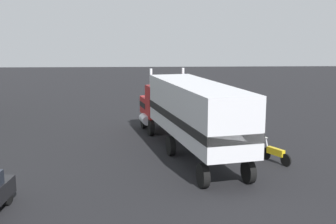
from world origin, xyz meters
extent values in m
plane|color=black|center=(0.00, 0.00, 0.00)|extent=(120.00, 120.00, 0.00)
cube|color=silver|center=(-2.18, -3.50, 0.01)|extent=(4.32, 1.14, 0.01)
cube|color=silver|center=(0.13, -5.76, 0.01)|extent=(4.30, 1.27, 0.01)
cube|color=#B21919|center=(1.42, 0.64, 1.70)|extent=(2.30, 2.83, 1.20)
cube|color=#B21919|center=(-0.14, 0.30, 2.20)|extent=(1.91, 2.74, 2.20)
cube|color=silver|center=(2.34, 0.85, 1.70)|extent=(0.53, 2.07, 1.08)
cube|color=black|center=(1.42, 0.64, 1.76)|extent=(2.31, 2.87, 0.36)
cylinder|color=silver|center=(-0.91, 1.25, 2.80)|extent=(0.18, 0.18, 3.40)
cylinder|color=silver|center=(-0.44, -0.90, 2.80)|extent=(0.18, 0.18, 3.40)
cube|color=silver|center=(-6.34, -1.08, 2.75)|extent=(10.81, 4.81, 2.80)
cube|color=black|center=(-6.34, -1.08, 2.33)|extent=(10.82, 4.85, 0.44)
cylinder|color=silver|center=(-0.01, 1.66, 0.95)|extent=(1.41, 0.91, 0.64)
cylinder|color=black|center=(1.48, 1.78, 0.55)|extent=(1.14, 0.53, 1.10)
cylinder|color=black|center=(1.95, -0.37, 0.55)|extent=(1.14, 0.53, 1.10)
cylinder|color=black|center=(-0.77, 1.28, 0.55)|extent=(1.14, 0.53, 1.10)
cylinder|color=black|center=(-0.29, -0.86, 0.55)|extent=(1.14, 0.53, 1.10)
cylinder|color=black|center=(-5.60, 0.21, 0.55)|extent=(1.14, 0.53, 1.10)
cylinder|color=black|center=(-5.12, -1.93, 0.55)|extent=(1.14, 0.53, 1.10)
cylinder|color=black|center=(-10.73, -0.92, 0.55)|extent=(1.14, 0.53, 1.10)
cylinder|color=black|center=(-10.25, -3.07, 0.55)|extent=(1.14, 0.53, 1.10)
cylinder|color=black|center=(-2.81, -2.70, 0.41)|extent=(0.18, 0.18, 0.82)
cylinder|color=black|center=(-2.67, -2.64, 0.41)|extent=(0.18, 0.18, 0.82)
cylinder|color=gray|center=(-2.74, -2.67, 1.11)|extent=(0.34, 0.34, 0.58)
sphere|color=tan|center=(-2.74, -2.67, 1.51)|extent=(0.23, 0.23, 0.23)
cube|color=black|center=(-2.66, -2.86, 1.14)|extent=(0.30, 0.25, 0.36)
cylinder|color=black|center=(-12.24, 7.12, 0.32)|extent=(0.65, 0.26, 0.64)
cylinder|color=black|center=(-6.65, -4.89, 0.33)|extent=(0.63, 0.41, 0.66)
cylinder|color=black|center=(-7.92, -5.59, 0.33)|extent=(0.63, 0.41, 0.66)
cube|color=gold|center=(-7.28, -5.24, 0.61)|extent=(1.08, 0.74, 0.36)
cylinder|color=silver|center=(-6.74, -4.93, 0.78)|extent=(0.28, 0.20, 0.69)
camera|label=1|loc=(-28.29, 1.51, 6.69)|focal=44.79mm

